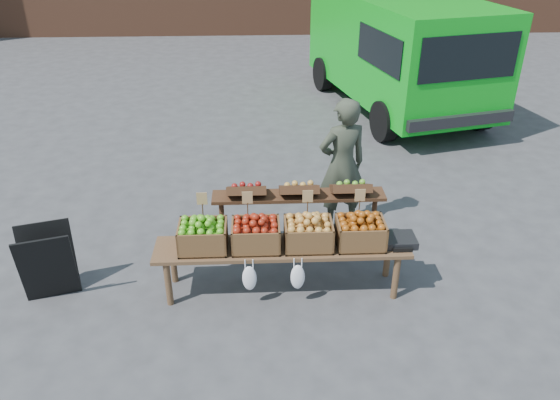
{
  "coord_description": "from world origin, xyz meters",
  "views": [
    {
      "loc": [
        -0.38,
        -4.68,
        3.79
      ],
      "look_at": [
        -0.15,
        0.63,
        0.85
      ],
      "focal_mm": 35.0,
      "sensor_mm": 36.0,
      "label": 1
    }
  ],
  "objects_px": {
    "crate_russet_pears": "(256,235)",
    "crate_green_apples": "(360,233)",
    "weighing_scale": "(399,240)",
    "crate_golden_apples": "(203,237)",
    "crate_red_apples": "(308,234)",
    "vendor": "(342,165)",
    "delivery_van": "(398,54)",
    "display_bench": "(282,268)",
    "back_table": "(298,215)",
    "chalkboard_sign": "(48,263)"
  },
  "relations": [
    {
      "from": "back_table",
      "to": "crate_green_apples",
      "type": "xyz_separation_m",
      "value": [
        0.6,
        -0.72,
        0.19
      ]
    },
    {
      "from": "chalkboard_sign",
      "to": "crate_green_apples",
      "type": "height_order",
      "value": "crate_green_apples"
    },
    {
      "from": "chalkboard_sign",
      "to": "crate_green_apples",
      "type": "relative_size",
      "value": 1.67
    },
    {
      "from": "crate_golden_apples",
      "to": "crate_red_apples",
      "type": "xyz_separation_m",
      "value": [
        1.1,
        0.0,
        0.0
      ]
    },
    {
      "from": "display_bench",
      "to": "crate_red_apples",
      "type": "bearing_deg",
      "value": 0.0
    },
    {
      "from": "chalkboard_sign",
      "to": "crate_red_apples",
      "type": "distance_m",
      "value": 2.77
    },
    {
      "from": "delivery_van",
      "to": "display_bench",
      "type": "distance_m",
      "value": 6.5
    },
    {
      "from": "display_bench",
      "to": "crate_green_apples",
      "type": "bearing_deg",
      "value": 0.0
    },
    {
      "from": "crate_red_apples",
      "to": "crate_russet_pears",
      "type": "bearing_deg",
      "value": 180.0
    },
    {
      "from": "vendor",
      "to": "weighing_scale",
      "type": "bearing_deg",
      "value": 91.79
    },
    {
      "from": "crate_russet_pears",
      "to": "delivery_van",
      "type": "bearing_deg",
      "value": 64.21
    },
    {
      "from": "display_bench",
      "to": "weighing_scale",
      "type": "relative_size",
      "value": 7.94
    },
    {
      "from": "vendor",
      "to": "crate_russet_pears",
      "type": "xyz_separation_m",
      "value": [
        -1.09,
        -1.33,
        -0.16
      ]
    },
    {
      "from": "delivery_van",
      "to": "crate_russet_pears",
      "type": "xyz_separation_m",
      "value": [
        -2.85,
        -5.91,
        -0.4
      ]
    },
    {
      "from": "crate_green_apples",
      "to": "back_table",
      "type": "bearing_deg",
      "value": 129.74
    },
    {
      "from": "chalkboard_sign",
      "to": "crate_red_apples",
      "type": "bearing_deg",
      "value": -16.12
    },
    {
      "from": "crate_golden_apples",
      "to": "vendor",
      "type": "bearing_deg",
      "value": 39.08
    },
    {
      "from": "display_bench",
      "to": "vendor",
      "type": "bearing_deg",
      "value": 58.53
    },
    {
      "from": "weighing_scale",
      "to": "crate_golden_apples",
      "type": "bearing_deg",
      "value": 180.0
    },
    {
      "from": "crate_green_apples",
      "to": "weighing_scale",
      "type": "distance_m",
      "value": 0.44
    },
    {
      "from": "vendor",
      "to": "crate_red_apples",
      "type": "xyz_separation_m",
      "value": [
        -0.54,
        -1.33,
        -0.16
      ]
    },
    {
      "from": "delivery_van",
      "to": "crate_russet_pears",
      "type": "distance_m",
      "value": 6.57
    },
    {
      "from": "crate_golden_apples",
      "to": "crate_russet_pears",
      "type": "bearing_deg",
      "value": 0.0
    },
    {
      "from": "vendor",
      "to": "crate_red_apples",
      "type": "relative_size",
      "value": 3.48
    },
    {
      "from": "crate_russet_pears",
      "to": "vendor",
      "type": "bearing_deg",
      "value": 50.7
    },
    {
      "from": "chalkboard_sign",
      "to": "display_bench",
      "type": "bearing_deg",
      "value": -16.14
    },
    {
      "from": "crate_red_apples",
      "to": "vendor",
      "type": "bearing_deg",
      "value": 67.91
    },
    {
      "from": "crate_golden_apples",
      "to": "weighing_scale",
      "type": "xyz_separation_m",
      "value": [
        2.08,
        0.0,
        -0.1
      ]
    },
    {
      "from": "chalkboard_sign",
      "to": "back_table",
      "type": "relative_size",
      "value": 0.4
    },
    {
      "from": "back_table",
      "to": "crate_russet_pears",
      "type": "bearing_deg",
      "value": -124.85
    },
    {
      "from": "crate_green_apples",
      "to": "crate_russet_pears",
      "type": "bearing_deg",
      "value": 180.0
    },
    {
      "from": "chalkboard_sign",
      "to": "crate_green_apples",
      "type": "distance_m",
      "value": 3.32
    },
    {
      "from": "crate_golden_apples",
      "to": "crate_russet_pears",
      "type": "distance_m",
      "value": 0.55
    },
    {
      "from": "vendor",
      "to": "delivery_van",
      "type": "bearing_deg",
      "value": -127.35
    },
    {
      "from": "back_table",
      "to": "weighing_scale",
      "type": "xyz_separation_m",
      "value": [
        1.02,
        -0.72,
        0.09
      ]
    },
    {
      "from": "back_table",
      "to": "crate_red_apples",
      "type": "xyz_separation_m",
      "value": [
        0.05,
        -0.72,
        0.19
      ]
    },
    {
      "from": "delivery_van",
      "to": "weighing_scale",
      "type": "height_order",
      "value": "delivery_van"
    },
    {
      "from": "crate_russet_pears",
      "to": "crate_green_apples",
      "type": "height_order",
      "value": "same"
    },
    {
      "from": "crate_red_apples",
      "to": "weighing_scale",
      "type": "height_order",
      "value": "crate_red_apples"
    },
    {
      "from": "crate_red_apples",
      "to": "crate_green_apples",
      "type": "xyz_separation_m",
      "value": [
        0.55,
        0.0,
        0.0
      ]
    },
    {
      "from": "chalkboard_sign",
      "to": "weighing_scale",
      "type": "bearing_deg",
      "value": -16.09
    },
    {
      "from": "crate_red_apples",
      "to": "crate_green_apples",
      "type": "height_order",
      "value": "same"
    },
    {
      "from": "crate_russet_pears",
      "to": "crate_green_apples",
      "type": "relative_size",
      "value": 1.0
    },
    {
      "from": "crate_golden_apples",
      "to": "crate_red_apples",
      "type": "relative_size",
      "value": 1.0
    },
    {
      "from": "chalkboard_sign",
      "to": "display_bench",
      "type": "distance_m",
      "value": 2.48
    },
    {
      "from": "delivery_van",
      "to": "back_table",
      "type": "bearing_deg",
      "value": -128.14
    },
    {
      "from": "delivery_van",
      "to": "weighing_scale",
      "type": "bearing_deg",
      "value": -116.42
    },
    {
      "from": "crate_golden_apples",
      "to": "crate_russet_pears",
      "type": "relative_size",
      "value": 1.0
    },
    {
      "from": "back_table",
      "to": "crate_russet_pears",
      "type": "relative_size",
      "value": 4.2
    },
    {
      "from": "chalkboard_sign",
      "to": "crate_golden_apples",
      "type": "distance_m",
      "value": 1.68
    }
  ]
}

